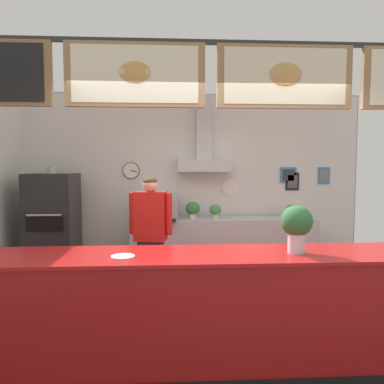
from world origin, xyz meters
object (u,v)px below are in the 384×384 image
(potted_sage, at_px, (193,209))
(potted_basil, at_px, (292,211))
(potted_rosemary, at_px, (215,210))
(shop_worker, at_px, (151,240))
(condiment_plate, at_px, (123,256))
(espresso_machine, at_px, (159,207))
(basil_vase, at_px, (297,226))
(pizza_oven, at_px, (53,229))

(potted_sage, bearing_deg, potted_basil, -1.82)
(potted_rosemary, relative_size, potted_sage, 0.85)
(shop_worker, bearing_deg, potted_basil, -135.69)
(potted_basil, height_order, condiment_plate, potted_basil)
(shop_worker, relative_size, condiment_plate, 8.39)
(shop_worker, height_order, condiment_plate, shop_worker)
(espresso_machine, distance_m, condiment_plate, 2.76)
(shop_worker, relative_size, potted_rosemary, 7.26)
(potted_sage, relative_size, potted_basil, 1.23)
(potted_rosemary, xyz_separation_m, potted_sage, (-0.36, 0.03, 0.02))
(potted_sage, distance_m, condiment_plate, 2.88)
(espresso_machine, height_order, basil_vase, basil_vase)
(condiment_plate, bearing_deg, pizza_oven, 118.38)
(shop_worker, height_order, potted_sage, shop_worker)
(potted_sage, relative_size, condiment_plate, 1.37)
(potted_rosemary, height_order, basil_vase, basil_vase)
(espresso_machine, bearing_deg, shop_worker, -92.16)
(pizza_oven, height_order, espresso_machine, pizza_oven)
(espresso_machine, relative_size, potted_rosemary, 2.60)
(potted_basil, bearing_deg, potted_sage, 178.18)
(condiment_plate, bearing_deg, potted_sage, 75.32)
(condiment_plate, bearing_deg, potted_basil, 49.77)
(espresso_machine, bearing_deg, potted_sage, 4.65)
(potted_rosemary, distance_m, condiment_plate, 2.97)
(pizza_oven, relative_size, condiment_plate, 9.03)
(condiment_plate, bearing_deg, espresso_machine, 85.91)
(basil_vase, xyz_separation_m, condiment_plate, (-1.46, -0.07, -0.23))
(shop_worker, xyz_separation_m, potted_rosemary, (0.95, 1.37, 0.18))
(espresso_machine, bearing_deg, potted_rosemary, 0.67)
(potted_basil, distance_m, basil_vase, 2.81)
(espresso_machine, bearing_deg, pizza_oven, -172.58)
(espresso_machine, distance_m, potted_basil, 2.12)
(pizza_oven, bearing_deg, potted_basil, 3.06)
(pizza_oven, xyz_separation_m, shop_worker, (1.52, -1.16, 0.05))
(shop_worker, bearing_deg, pizza_oven, -24.98)
(pizza_oven, bearing_deg, basil_vase, -41.12)
(shop_worker, bearing_deg, condiment_plate, 96.39)
(shop_worker, relative_size, espresso_machine, 2.80)
(pizza_oven, height_order, potted_sage, pizza_oven)
(shop_worker, distance_m, condiment_plate, 1.40)
(espresso_machine, bearing_deg, condiment_plate, -94.09)
(potted_basil, bearing_deg, pizza_oven, -176.94)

